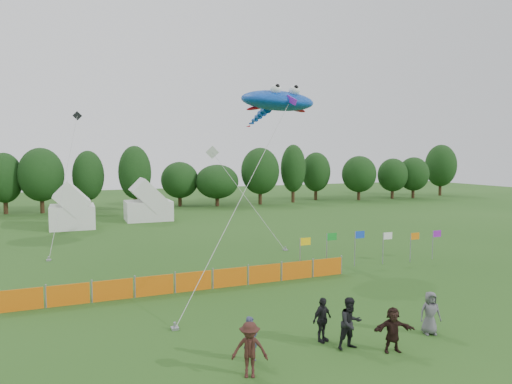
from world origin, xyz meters
name	(u,v)px	position (x,y,z in m)	size (l,w,h in m)	color
ground	(315,339)	(0.00, 0.00, 0.00)	(160.00, 160.00, 0.00)	#234C16
treeline	(154,177)	(1.61, 44.93, 4.18)	(104.57, 8.78, 8.36)	#382314
tent_left	(72,209)	(-8.44, 32.02, 1.82)	(4.08, 4.08, 3.60)	white
tent_right	(148,204)	(-0.85, 34.63, 1.73)	(4.84, 3.87, 3.42)	silver
barrier_fence	(193,281)	(-2.75, 7.83, 0.50)	(17.90, 0.06, 1.00)	#D4610B
flag_row	(371,243)	(9.08, 8.91, 1.41)	(10.73, 0.60, 2.22)	gray
spectator_a	(251,339)	(-2.95, -0.76, 0.77)	(0.56, 0.37, 1.54)	#323654
spectator_b	(350,323)	(0.76, -1.22, 0.95)	(0.92, 0.72, 1.90)	black
spectator_c	(250,350)	(-3.39, -1.80, 0.89)	(1.15, 0.66, 1.79)	#381C16
spectator_d	(322,320)	(0.14, -0.26, 0.85)	(0.99, 0.41, 1.69)	black
spectator_e	(430,313)	(4.45, -1.23, 0.84)	(0.83, 0.54, 1.69)	#57565C
spectator_f	(393,330)	(2.02, -2.01, 0.81)	(1.51, 0.48, 1.62)	black
stingray_kite	(276,102)	(4.23, 12.91, 10.52)	(12.03, 16.57, 11.48)	blue
small_kite_white	(231,177)	(4.16, 21.95, 5.15)	(3.34, 10.12, 7.85)	silver
small_kite_dark	(67,168)	(-8.73, 24.21, 5.94)	(2.80, 11.24, 10.89)	black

